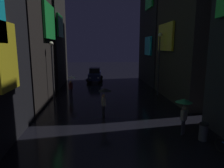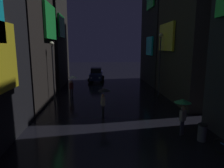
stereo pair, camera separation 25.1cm
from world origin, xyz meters
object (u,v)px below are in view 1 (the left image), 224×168
Objects in this scene: pedestrian_midstreet_centre_green at (184,107)px; streetlamp_left_far at (52,65)px; pedestrian_near_crossing_black at (104,94)px; pedestrian_far_right_clear at (71,81)px; car_distant at (95,75)px; trash_bin at (203,132)px; streetlamp_right_far at (159,58)px.

pedestrian_midstreet_centre_green is 11.45m from streetlamp_left_far.
pedestrian_near_crossing_black is 1.00× the size of pedestrian_far_right_clear.
car_distant is at bearing 71.70° from streetlamp_left_far.
pedestrian_near_crossing_black is at bearing 142.78° from trash_bin.
streetlamp_right_far is at bearing 47.29° from pedestrian_near_crossing_black.
streetlamp_right_far reaches higher than streetlamp_left_far.
car_distant is (2.23, 9.37, -0.74)m from pedestrian_far_right_clear.
pedestrian_near_crossing_black is 6.41m from trash_bin.
pedestrian_midstreet_centre_green is 0.40× the size of streetlamp_left_far.
streetlamp_right_far is 6.65× the size of trash_bin.
car_distant is (-4.84, 18.47, -0.74)m from pedestrian_midstreet_centre_green.
streetlamp_right_far is at bearing 1.61° from pedestrian_far_right_clear.
streetlamp_left_far is at bearing -131.60° from pedestrian_far_right_clear.
pedestrian_far_right_clear is at bearing 129.03° from trash_bin.
streetlamp_right_far is at bearing 10.25° from streetlamp_left_far.
streetlamp_left_far reaches higher than trash_bin.
pedestrian_far_right_clear is 0.34× the size of streetlamp_right_far.
streetlamp_left_far is 10.17m from streetlamp_right_far.
streetlamp_right_far reaches higher than trash_bin.
pedestrian_far_right_clear is (-2.90, 5.95, 0.00)m from pedestrian_near_crossing_black.
car_distant is at bearing 92.49° from pedestrian_near_crossing_black.
pedestrian_near_crossing_black reaches higher than trash_bin.
pedestrian_midstreet_centre_green is at bearing -52.13° from pedestrian_far_right_clear.
car_distant is 19.96m from trash_bin.
car_distant is at bearing 104.69° from pedestrian_midstreet_centre_green.
pedestrian_far_right_clear is at bearing 127.87° from pedestrian_midstreet_centre_green.
car_distant is 11.77m from streetlamp_left_far.
pedestrian_near_crossing_black is at bearing -132.71° from streetlamp_right_far.
pedestrian_near_crossing_black is 1.00× the size of pedestrian_midstreet_centre_green.
car_distant is 11.51m from streetlamp_right_far.
car_distant is at bearing 76.63° from pedestrian_far_right_clear.
pedestrian_near_crossing_black is 8.69m from streetlamp_right_far.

